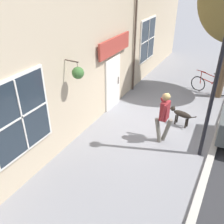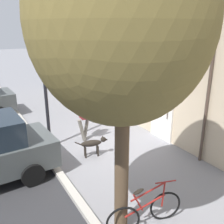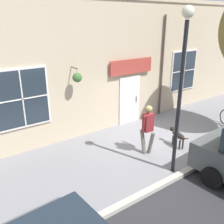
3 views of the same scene
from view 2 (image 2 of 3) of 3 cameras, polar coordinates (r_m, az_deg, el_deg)
ground_plane at (r=8.91m, az=-1.74°, el=-7.75°), size 90.00×90.00×0.00m
storefront_facade at (r=9.42m, az=10.87°, el=10.22°), size 0.95×18.00×5.27m
pedestrian_walking at (r=9.04m, az=-6.53°, el=-0.14°), size 0.54×0.56×1.76m
dog_on_leash at (r=8.10m, az=-4.37°, el=-7.18°), size 1.07×0.39×0.65m
street_tree_by_curb at (r=4.19m, az=1.86°, el=18.92°), size 3.08×2.78×5.77m
leaning_bicycle at (r=5.59m, az=7.62°, el=-21.62°), size 1.72×0.33×1.01m
street_lamp at (r=8.27m, az=-15.60°, el=12.01°), size 0.32×0.32×4.73m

